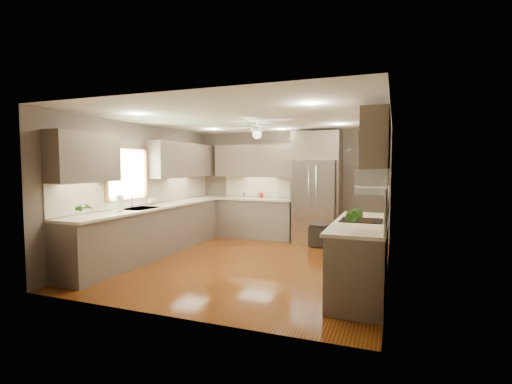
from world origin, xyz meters
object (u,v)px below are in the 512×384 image
Objects in this scene: paper_towel at (120,203)px; potted_plant_left at (85,208)px; microwave at (372,181)px; stool at (319,235)px; potted_plant_right at (354,216)px; canister_d at (261,195)px; soap_bottle at (152,200)px; canister_c at (257,194)px; canister_b at (244,195)px; bowl at (277,198)px; refrigerator at (316,189)px.

potted_plant_left is at bearing -90.66° from paper_towel.
microwave is 2.84m from stool.
potted_plant_left is 4.17m from microwave.
potted_plant_right is (3.84, 0.27, 0.03)m from potted_plant_left.
potted_plant_right is at bearing -56.23° from canister_d.
potted_plant_left is (0.14, -1.82, 0.05)m from soap_bottle.
canister_c is 0.31× the size of microwave.
potted_plant_right is at bearing -51.64° from canister_b.
canister_c is 0.88× the size of bowl.
soap_bottle is at bearing -130.65° from bowl.
potted_plant_right is 0.75× the size of stool.
potted_plant_left is at bearing -102.72° from canister_b.
paper_towel reaches higher than canister_b.
paper_towel is at bearing -111.86° from canister_d.
soap_bottle is at bearing 97.64° from paper_towel.
canister_b is at bearing 77.28° from potted_plant_left.
bowl is (1.73, 3.98, -0.12)m from potted_plant_left.
stool is (0.16, -0.43, -0.95)m from refrigerator.
refrigerator is (1.44, -0.10, 0.16)m from canister_c.
potted_plant_right is 3.85m from refrigerator.
soap_bottle is at bearing -150.13° from stool.
microwave reaches higher than potted_plant_right.
canister_b is at bearing 178.48° from refrigerator.
canister_c reaches higher than stool.
canister_b is 0.75× the size of soap_bottle.
potted_plant_right is 1.73× the size of bowl.
canister_c is 0.07× the size of refrigerator.
soap_bottle is at bearing 94.26° from potted_plant_left.
canister_b is 0.47× the size of paper_towel.
refrigerator is 5.40× the size of stool.
microwave is (2.64, -2.80, 0.48)m from canister_d.
canister_b is at bearing 128.36° from potted_plant_right.
microwave reaches higher than canister_c.
refrigerator is at bearing 56.11° from potted_plant_left.
refrigerator is 4.14m from paper_towel.
canister_c reaches higher than soap_bottle.
paper_towel is (-2.63, -3.19, -0.11)m from refrigerator.
bowl is 0.36× the size of microwave.
canister_c is 1.35× the size of canister_d.
potted_plant_left reaches higher than canister_b.
paper_towel is (-1.72, -3.24, 0.12)m from bowl.
stool is (1.08, -0.48, -0.73)m from bowl.
canister_b is at bearing 74.63° from paper_towel.
stool is at bearing -69.20° from refrigerator.
potted_plant_right is (2.94, -3.71, 0.10)m from canister_b.
potted_plant_right reaches higher than soap_bottle.
soap_bottle is 1.08m from paper_towel.
potted_plant_right reaches higher than potted_plant_left.
stool is (1.48, -0.52, -0.76)m from canister_d.
canister_c is at bearing 73.36° from potted_plant_left.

